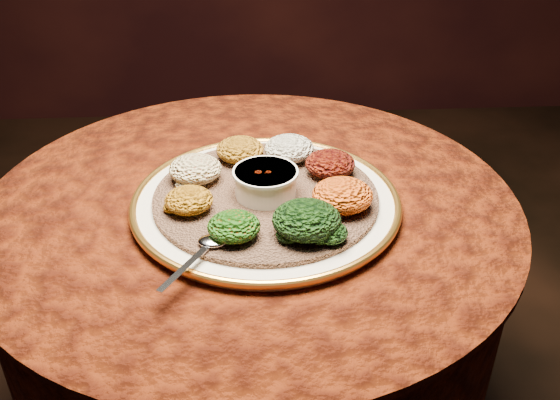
{
  "coord_description": "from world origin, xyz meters",
  "views": [
    {
      "loc": [
        -0.0,
        -0.95,
        1.33
      ],
      "look_at": [
        0.05,
        -0.05,
        0.76
      ],
      "focal_mm": 40.0,
      "sensor_mm": 36.0,
      "label": 1
    }
  ],
  "objects": [
    {
      "name": "spoon",
      "position": [
        -0.06,
        -0.18,
        0.77
      ],
      "size": [
        0.1,
        0.13,
        0.01
      ],
      "rotation": [
        0.0,
        0.0,
        -2.12
      ],
      "color": "silver",
      "rests_on": "injera"
    },
    {
      "name": "injera",
      "position": [
        0.03,
        -0.03,
        0.76
      ],
      "size": [
        0.45,
        0.45,
        0.01
      ],
      "primitive_type": "cylinder",
      "rotation": [
        0.0,
        0.0,
        0.17
      ],
      "color": "#8C5E46",
      "rests_on": "platter"
    },
    {
      "name": "portion_kitfo",
      "position": [
        0.15,
        0.03,
        0.78
      ],
      "size": [
        0.09,
        0.09,
        0.04
      ],
      "primitive_type": "ellipsoid",
      "color": "black",
      "rests_on": "injera"
    },
    {
      "name": "portion_kik",
      "position": [
        -0.1,
        -0.08,
        0.78
      ],
      "size": [
        0.08,
        0.08,
        0.04
      ],
      "primitive_type": "ellipsoid",
      "color": "#AA690F",
      "rests_on": "injera"
    },
    {
      "name": "portion_timatim",
      "position": [
        -0.1,
        0.02,
        0.78
      ],
      "size": [
        0.09,
        0.09,
        0.05
      ],
      "primitive_type": "ellipsoid",
      "color": "maroon",
      "rests_on": "injera"
    },
    {
      "name": "portion_mixveg",
      "position": [
        -0.03,
        -0.16,
        0.78
      ],
      "size": [
        0.08,
        0.08,
        0.04
      ],
      "primitive_type": "ellipsoid",
      "color": "#A73B0A",
      "rests_on": "injera"
    },
    {
      "name": "stew_bowl",
      "position": [
        0.03,
        -0.03,
        0.79
      ],
      "size": [
        0.11,
        0.11,
        0.05
      ],
      "color": "white",
      "rests_on": "injera"
    },
    {
      "name": "portion_shiro",
      "position": [
        -0.02,
        0.09,
        0.78
      ],
      "size": [
        0.09,
        0.09,
        0.04
      ],
      "primitive_type": "ellipsoid",
      "color": "#996012",
      "rests_on": "injera"
    },
    {
      "name": "portion_gomen",
      "position": [
        0.09,
        -0.16,
        0.79
      ],
      "size": [
        0.11,
        0.1,
        0.05
      ],
      "primitive_type": "ellipsoid",
      "color": "black",
      "rests_on": "injera"
    },
    {
      "name": "table",
      "position": [
        0.0,
        0.0,
        0.55
      ],
      "size": [
        0.96,
        0.96,
        0.73
      ],
      "color": "black",
      "rests_on": "ground"
    },
    {
      "name": "portion_tikil",
      "position": [
        0.15,
        -0.08,
        0.79
      ],
      "size": [
        0.1,
        0.1,
        0.05
      ],
      "primitive_type": "ellipsoid",
      "color": "#B2600E",
      "rests_on": "injera"
    },
    {
      "name": "portion_ayib",
      "position": [
        0.08,
        0.09,
        0.78
      ],
      "size": [
        0.09,
        0.09,
        0.05
      ],
      "primitive_type": "ellipsoid",
      "color": "silver",
      "rests_on": "injera"
    },
    {
      "name": "platter",
      "position": [
        0.03,
        -0.03,
        0.75
      ],
      "size": [
        0.59,
        0.59,
        0.02
      ],
      "rotation": [
        0.0,
        0.0,
        0.4
      ],
      "color": "silver",
      "rests_on": "table"
    }
  ]
}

